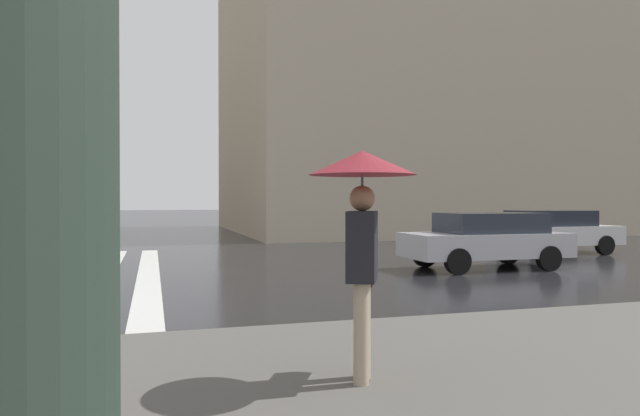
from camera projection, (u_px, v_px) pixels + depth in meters
name	position (u px, v px, depth m)	size (l,w,h in m)	color
zebra_crossing	(7.00, 278.00, 12.49)	(13.00, 6.50, 0.01)	silver
haussmann_block_corner	(424.00, 40.00, 34.03)	(17.04, 22.64, 23.41)	tan
car_silver	(486.00, 239.00, 14.22)	(1.85, 4.10, 1.41)	#B7B7BC
car_white	(553.00, 231.00, 18.35)	(1.85, 4.10, 1.41)	silver
pedestrian_with_floral_umbrella	(362.00, 202.00, 4.85)	(0.93, 0.93, 1.98)	black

